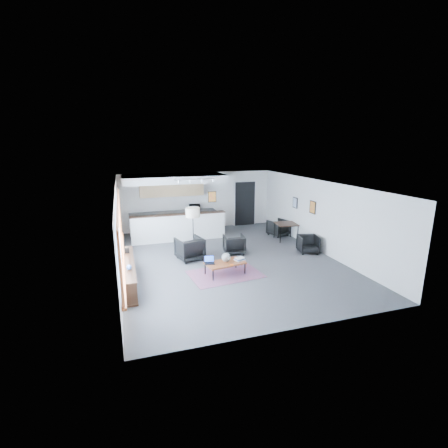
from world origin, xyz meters
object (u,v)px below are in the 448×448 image
object	(u,v)px
armchair_right	(234,243)
floor_lamp	(193,214)
dining_chair_far	(278,228)
laptop	(209,261)
book_stack	(240,259)
coffee_table	(225,263)
dining_chair_near	(308,245)
dining_table	(286,225)
armchair_left	(190,247)
microwave	(195,207)
ceramic_pot	(226,257)

from	to	relation	value
armchair_right	floor_lamp	size ratio (longest dim) A/B	0.43
floor_lamp	dining_chair_far	bearing A→B (deg)	19.64
laptop	book_stack	xyz separation A→B (m)	(0.95, -0.06, -0.02)
coffee_table	dining_chair_near	distance (m)	3.63
laptop	dining_table	world-z (taller)	dining_table
laptop	dining_chair_far	xyz separation A→B (m)	(3.96, 3.31, -0.12)
laptop	floor_lamp	world-z (taller)	floor_lamp
coffee_table	armchair_left	distance (m)	1.79
armchair_right	floor_lamp	distance (m)	1.85
dining_chair_far	microwave	size ratio (longest dim) A/B	1.32
dining_chair_near	dining_table	bearing A→B (deg)	102.97
microwave	dining_table	bearing A→B (deg)	-30.87
dining_table	dining_chair_near	distance (m)	1.73
ceramic_pot	dining_chair_far	bearing A→B (deg)	44.26
armchair_right	floor_lamp	world-z (taller)	floor_lamp
coffee_table	dining_chair_far	xyz separation A→B (m)	(3.49, 3.40, -0.03)
dining_table	microwave	size ratio (longest dim) A/B	1.88
ceramic_pot	dining_chair_far	size ratio (longest dim) A/B	0.43
coffee_table	book_stack	distance (m)	0.49
laptop	dining_table	distance (m)	4.74
dining_table	dining_chair_near	xyz separation A→B (m)	(0.00, -1.70, -0.34)
armchair_left	dining_table	bearing A→B (deg)	-179.18
laptop	dining_chair_near	distance (m)	4.06
laptop	book_stack	bearing A→B (deg)	6.52
dining_chair_far	dining_chair_near	bearing A→B (deg)	72.22
armchair_right	coffee_table	bearing A→B (deg)	70.25
book_stack	dining_table	xyz separation A→B (m)	(3.01, 2.66, 0.21)
armchair_right	dining_chair_far	distance (m)	3.07
floor_lamp	ceramic_pot	bearing A→B (deg)	-72.72
floor_lamp	microwave	world-z (taller)	floor_lamp
laptop	ceramic_pot	world-z (taller)	ceramic_pot
armchair_left	dining_chair_near	bearing A→B (deg)	158.22
floor_lamp	coffee_table	bearing A→B (deg)	-74.58
dining_chair_far	dining_table	bearing A→B (deg)	72.22
coffee_table	laptop	bearing A→B (deg)	157.59
laptop	floor_lamp	bearing A→B (deg)	102.52
dining_chair_near	dining_chair_far	xyz separation A→B (m)	(0.00, 2.41, 0.02)
laptop	floor_lamp	xyz separation A→B (m)	(-0.08, 1.87, 1.06)
armchair_right	dining_chair_near	bearing A→B (deg)	171.27
book_stack	floor_lamp	xyz separation A→B (m)	(-1.03, 1.93, 1.08)
armchair_right	microwave	distance (m)	3.71
armchair_left	microwave	bearing A→B (deg)	-118.68
armchair_right	laptop	bearing A→B (deg)	57.90
book_stack	floor_lamp	distance (m)	2.44
laptop	coffee_table	bearing A→B (deg)	-1.59
laptop	book_stack	world-z (taller)	laptop
book_stack	microwave	distance (m)	5.35
coffee_table	armchair_left	xyz separation A→B (m)	(-0.75, 1.62, 0.07)
dining_table	dining_chair_near	size ratio (longest dim) A/B	1.53
ceramic_pot	dining_chair_near	bearing A→B (deg)	15.36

